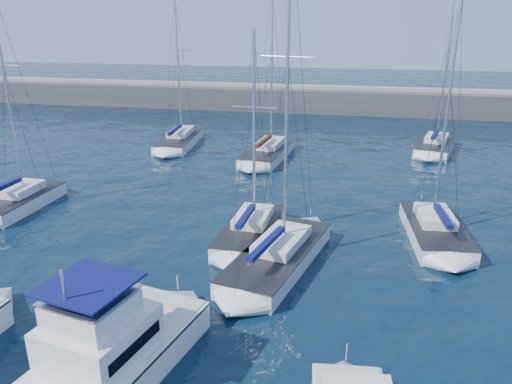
% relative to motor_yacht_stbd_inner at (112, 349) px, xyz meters
% --- Properties ---
extents(ground, '(220.00, 220.00, 0.00)m').
position_rel_motor_yacht_stbd_inner_xyz_m(ground, '(1.42, 3.67, -1.13)').
color(ground, black).
rests_on(ground, ground).
extents(breakwater, '(160.00, 6.00, 4.45)m').
position_rel_motor_yacht_stbd_inner_xyz_m(breakwater, '(1.42, 55.67, -0.08)').
color(breakwater, '#424244').
rests_on(breakwater, ground).
extents(motor_yacht_stbd_inner, '(5.23, 8.16, 4.69)m').
position_rel_motor_yacht_stbd_inner_xyz_m(motor_yacht_stbd_inner, '(0.00, 0.00, 0.00)').
color(motor_yacht_stbd_inner, white).
rests_on(motor_yacht_stbd_inner, ground).
extents(sailboat_mid_a, '(3.35, 6.99, 15.42)m').
position_rel_motor_yacht_stbd_inner_xyz_m(sailboat_mid_a, '(-14.30, 14.54, -0.59)').
color(sailboat_mid_a, white).
rests_on(sailboat_mid_a, ground).
extents(sailboat_mid_c, '(3.30, 7.41, 12.38)m').
position_rel_motor_yacht_stbd_inner_xyz_m(sailboat_mid_c, '(2.60, 12.69, -0.63)').
color(sailboat_mid_c, white).
rests_on(sailboat_mid_c, ground).
extents(sailboat_mid_d, '(5.18, 9.47, 17.40)m').
position_rel_motor_yacht_stbd_inner_xyz_m(sailboat_mid_d, '(4.67, 9.72, -0.59)').
color(sailboat_mid_d, silver).
rests_on(sailboat_mid_d, ground).
extents(sailboat_mid_e, '(3.66, 7.66, 14.38)m').
position_rel_motor_yacht_stbd_inner_xyz_m(sailboat_mid_e, '(13.38, 14.93, -0.61)').
color(sailboat_mid_e, white).
rests_on(sailboat_mid_e, ground).
extents(sailboat_back_a, '(3.67, 9.17, 14.99)m').
position_rel_motor_yacht_stbd_inner_xyz_m(sailboat_back_a, '(-9.22, 33.45, -0.62)').
color(sailboat_back_a, white).
rests_on(sailboat_back_a, ground).
extents(sailboat_back_b, '(4.16, 9.44, 15.33)m').
position_rel_motor_yacht_stbd_inner_xyz_m(sailboat_back_b, '(0.52, 30.55, -0.62)').
color(sailboat_back_b, silver).
rests_on(sailboat_back_b, ground).
extents(sailboat_back_c, '(4.92, 8.16, 16.46)m').
position_rel_motor_yacht_stbd_inner_xyz_m(sailboat_back_c, '(16.18, 35.99, -0.58)').
color(sailboat_back_c, white).
rests_on(sailboat_back_c, ground).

